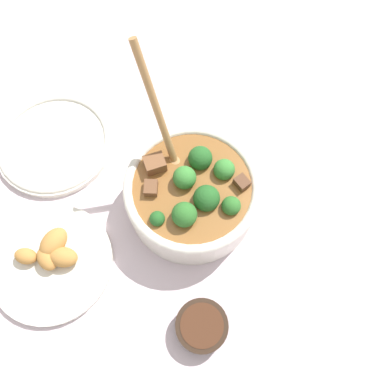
% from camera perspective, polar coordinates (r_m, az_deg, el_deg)
% --- Properties ---
extents(ground_plane, '(4.00, 4.00, 0.00)m').
position_cam_1_polar(ground_plane, '(0.69, 0.00, -1.77)').
color(ground_plane, silver).
extents(stew_bowl, '(0.26, 0.23, 0.28)m').
position_cam_1_polar(stew_bowl, '(0.64, 0.02, -0.12)').
color(stew_bowl, white).
rests_on(stew_bowl, ground_plane).
extents(condiment_bowl, '(0.08, 0.08, 0.03)m').
position_cam_1_polar(condiment_bowl, '(0.62, 1.48, -19.72)').
color(condiment_bowl, black).
rests_on(condiment_bowl, ground_plane).
extents(empty_plate, '(0.22, 0.22, 0.02)m').
position_cam_1_polar(empty_plate, '(0.78, -20.21, 6.99)').
color(empty_plate, silver).
rests_on(empty_plate, ground_plane).
extents(food_plate, '(0.21, 0.21, 0.05)m').
position_cam_1_polar(food_plate, '(0.69, -20.54, -9.68)').
color(food_plate, silver).
rests_on(food_plate, ground_plane).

